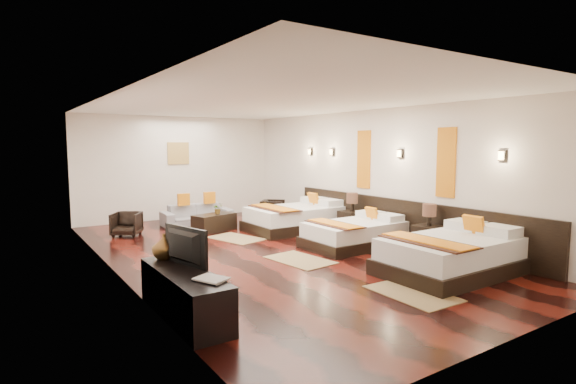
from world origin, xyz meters
TOP-DOWN VIEW (x-y plane):
  - floor at (0.00, 0.00)m, footprint 5.50×9.50m
  - ceiling at (0.00, 0.00)m, footprint 5.50×9.50m
  - back_wall at (0.00, 4.75)m, footprint 5.50×0.01m
  - left_wall at (-2.75, 0.00)m, footprint 0.01×9.50m
  - right_wall at (2.75, 0.00)m, footprint 0.01×9.50m
  - headboard_panel at (2.71, -0.80)m, footprint 0.08×6.60m
  - bed_near at (1.70, -2.87)m, footprint 2.31×1.45m
  - bed_mid at (1.70, -0.60)m, footprint 1.99×1.25m
  - bed_far at (1.70, 1.48)m, footprint 2.28×1.43m
  - nightstand_a at (2.44, -1.79)m, footprint 0.47×0.47m
  - nightstand_b at (2.44, 0.35)m, footprint 0.48×0.48m
  - jute_mat_near at (0.38, -3.20)m, footprint 0.77×1.21m
  - jute_mat_mid at (0.13, -0.88)m, footprint 0.88×1.28m
  - jute_mat_far at (0.04, 1.40)m, footprint 1.05×1.36m
  - tv_console at (-2.50, -2.25)m, footprint 0.50×1.80m
  - tv at (-2.45, -2.00)m, footprint 0.31×0.83m
  - book at (-2.50, -2.82)m, footprint 0.38×0.42m
  - figurine at (-2.50, -1.56)m, footprint 0.36×0.36m
  - sofa at (0.02, 3.52)m, footprint 1.79×0.77m
  - armchair_left at (-1.87, 2.99)m, footprint 0.80×0.81m
  - armchair_right at (2.00, 3.04)m, footprint 0.84×0.84m
  - coffee_table at (0.02, 2.47)m, footprint 1.10×0.75m
  - table_plant at (0.12, 2.49)m, footprint 0.27×0.24m
  - orange_panel_a at (2.73, -1.90)m, footprint 0.04×0.40m
  - orange_panel_b at (2.73, 0.30)m, footprint 0.04×0.40m
  - sconce_near at (2.70, -3.00)m, footprint 0.07×0.12m
  - sconce_mid at (2.70, -0.80)m, footprint 0.07×0.12m
  - sconce_far at (2.70, 1.40)m, footprint 0.07×0.12m
  - sconce_lounge at (2.70, 2.30)m, footprint 0.07×0.12m
  - gold_artwork at (0.00, 4.73)m, footprint 0.60×0.04m

SIDE VIEW (x-z plane):
  - floor at x=0.00m, z-range -0.01..0.01m
  - jute_mat_near at x=0.38m, z-range 0.00..0.01m
  - jute_mat_mid at x=0.13m, z-range 0.00..0.01m
  - jute_mat_far at x=0.04m, z-range 0.00..0.01m
  - coffee_table at x=0.02m, z-range 0.00..0.40m
  - sofa at x=0.02m, z-range 0.00..0.51m
  - bed_mid at x=1.70m, z-range -0.12..0.64m
  - armchair_left at x=-1.87m, z-range 0.00..0.54m
  - armchair_right at x=2.00m, z-range 0.00..0.55m
  - tv_console at x=-2.50m, z-range 0.00..0.55m
  - bed_far at x=1.70m, z-range -0.14..0.73m
  - bed_near at x=1.70m, z-range -0.14..0.74m
  - nightstand_a at x=2.44m, z-range -0.14..0.79m
  - nightstand_b at x=2.44m, z-range -0.14..0.81m
  - headboard_panel at x=2.71m, z-range 0.00..0.90m
  - table_plant at x=0.12m, z-range 0.40..0.65m
  - book at x=-2.50m, z-range 0.55..0.58m
  - figurine at x=-2.50m, z-range 0.55..0.88m
  - tv at x=-2.45m, z-range 0.55..1.03m
  - back_wall at x=0.00m, z-range 0.00..2.80m
  - left_wall at x=-2.75m, z-range 0.00..2.80m
  - right_wall at x=2.75m, z-range 0.00..2.80m
  - orange_panel_a at x=2.73m, z-range 1.05..2.35m
  - orange_panel_b at x=2.73m, z-range 1.05..2.35m
  - gold_artwork at x=0.00m, z-range 1.50..2.10m
  - sconce_near at x=2.70m, z-range 1.76..1.94m
  - sconce_mid at x=2.70m, z-range 1.76..1.94m
  - sconce_far at x=2.70m, z-range 1.76..1.94m
  - sconce_lounge at x=2.70m, z-range 1.76..1.94m
  - ceiling at x=0.00m, z-range 2.79..2.80m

